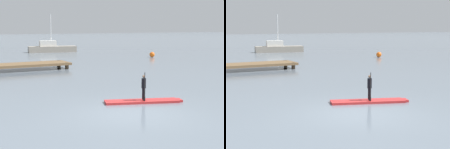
{
  "view_description": "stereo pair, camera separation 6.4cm",
  "coord_description": "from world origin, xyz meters",
  "views": [
    {
      "loc": [
        -7.08,
        -11.29,
        3.27
      ],
      "look_at": [
        1.02,
        3.44,
        0.98
      ],
      "focal_mm": 58.37,
      "sensor_mm": 36.0,
      "label": 1
    },
    {
      "loc": [
        -7.02,
        -11.32,
        3.27
      ],
      "look_at": [
        1.02,
        3.44,
        0.98
      ],
      "focal_mm": 58.37,
      "sensor_mm": 36.0,
      "label": 2
    }
  ],
  "objects": [
    {
      "name": "fishing_boat_green_midground",
      "position": [
        7.79,
        31.06,
        0.5
      ],
      "size": [
        5.94,
        2.78,
        4.57
      ],
      "color": "#9E9384",
      "rests_on": "ground"
    },
    {
      "name": "paddleboard_near",
      "position": [
        1.42,
        1.38,
        0.05
      ],
      "size": [
        3.34,
        1.72,
        0.1
      ],
      "color": "red",
      "rests_on": "ground"
    },
    {
      "name": "ground_plane",
      "position": [
        0.0,
        0.0,
        0.0
      ],
      "size": [
        240.0,
        240.0,
        0.0
      ],
      "primitive_type": "plane",
      "color": "slate"
    },
    {
      "name": "mooring_buoy_mid",
      "position": [
        14.49,
        19.39,
        0.27
      ],
      "size": [
        0.54,
        0.54,
        0.54
      ],
      "primitive_type": "sphere",
      "color": "orange",
      "rests_on": "ground"
    },
    {
      "name": "paddler_child_solo",
      "position": [
        1.42,
        1.37,
        0.71
      ],
      "size": [
        0.24,
        0.37,
        1.21
      ],
      "color": "black",
      "rests_on": "paddleboard_near"
    }
  ]
}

